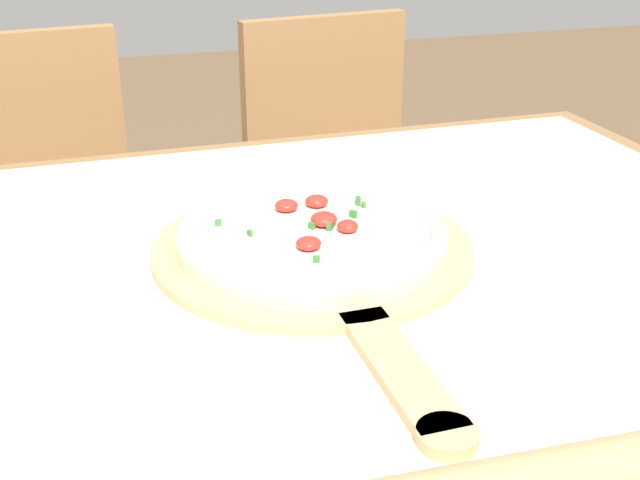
# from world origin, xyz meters

# --- Properties ---
(dining_table) EXTENTS (1.26, 1.00, 0.77)m
(dining_table) POSITION_xyz_m (0.00, 0.00, 0.66)
(dining_table) COLOR olive
(dining_table) RESTS_ON ground_plane
(towel_cloth) EXTENTS (1.18, 0.92, 0.00)m
(towel_cloth) POSITION_xyz_m (0.00, 0.00, 0.78)
(towel_cloth) COLOR silver
(towel_cloth) RESTS_ON dining_table
(pizza_peel) EXTENTS (0.37, 0.56, 0.01)m
(pizza_peel) POSITION_xyz_m (-0.01, 0.03, 0.78)
(pizza_peel) COLOR tan
(pizza_peel) RESTS_ON towel_cloth
(pizza) EXTENTS (0.31, 0.31, 0.03)m
(pizza) POSITION_xyz_m (-0.01, 0.05, 0.80)
(pizza) COLOR beige
(pizza) RESTS_ON pizza_peel
(rolling_pin) EXTENTS (0.44, 0.07, 0.05)m
(rolling_pin) POSITION_xyz_m (0.07, -0.40, 0.81)
(rolling_pin) COLOR tan
(rolling_pin) RESTS_ON towel_cloth
(chair_left) EXTENTS (0.44, 0.44, 0.90)m
(chair_left) POSITION_xyz_m (-0.33, 0.83, 0.52)
(chair_left) COLOR #A37547
(chair_left) RESTS_ON ground_plane
(chair_right) EXTENTS (0.44, 0.44, 0.90)m
(chair_right) POSITION_xyz_m (0.30, 0.83, 0.52)
(chair_right) COLOR #A37547
(chair_right) RESTS_ON ground_plane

